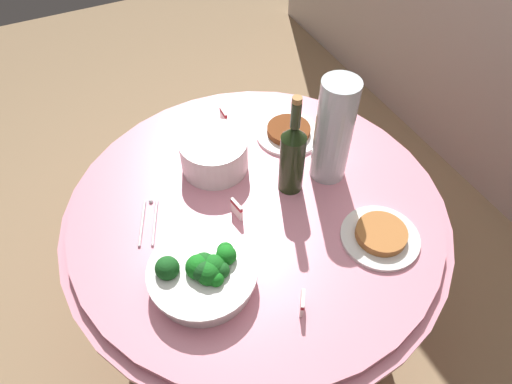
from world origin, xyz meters
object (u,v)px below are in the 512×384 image
at_px(food_plate_stir_fry, 288,132).
at_px(label_placard_front, 224,116).
at_px(decorative_fruit_vase, 333,137).
at_px(food_plate_peanuts, 380,236).
at_px(wine_bottle, 292,156).
at_px(label_placard_mid, 237,209).
at_px(serving_tongs, 149,221).
at_px(label_placard_rear, 302,302).
at_px(plate_stack, 214,154).
at_px(broccoli_bowl, 203,273).

relative_size(food_plate_stir_fry, label_placard_front, 4.00).
distance_m(decorative_fruit_vase, label_placard_front, 0.43).
distance_m(food_plate_peanuts, label_placard_front, 0.67).
height_order(wine_bottle, label_placard_mid, wine_bottle).
bearing_deg(serving_tongs, food_plate_peanuts, 58.96).
xyz_separation_m(serving_tongs, label_placard_front, (-0.31, 0.37, 0.03)).
height_order(label_placard_front, label_placard_mid, same).
bearing_deg(label_placard_rear, decorative_fruit_vase, 140.75).
xyz_separation_m(food_plate_stir_fry, food_plate_peanuts, (0.49, 0.02, 0.00)).
relative_size(plate_stack, food_plate_stir_fry, 0.95).
distance_m(wine_bottle, food_plate_stir_fry, 0.26).
distance_m(food_plate_peanuts, label_placard_rear, 0.31).
distance_m(serving_tongs, label_placard_front, 0.48).
distance_m(plate_stack, label_placard_rear, 0.55).
bearing_deg(serving_tongs, decorative_fruit_vase, 84.38).
xyz_separation_m(broccoli_bowl, label_placard_front, (-0.56, 0.29, -0.01)).
bearing_deg(wine_bottle, label_placard_mid, -80.45).
relative_size(wine_bottle, food_plate_stir_fry, 1.53).
bearing_deg(serving_tongs, food_plate_stir_fry, 105.61).
bearing_deg(label_placard_mid, label_placard_front, 162.07).
height_order(wine_bottle, food_plate_peanuts, wine_bottle).
bearing_deg(decorative_fruit_vase, label_placard_front, -151.21).
distance_m(plate_stack, label_placard_front, 0.22).
bearing_deg(broccoli_bowl, food_plate_stir_fry, 130.90).
distance_m(food_plate_peanuts, label_placard_mid, 0.41).
xyz_separation_m(wine_bottle, food_plate_peanuts, (0.28, 0.13, -0.11)).
relative_size(plate_stack, food_plate_peanuts, 0.95).
relative_size(broccoli_bowl, food_plate_stir_fry, 1.27).
bearing_deg(label_placard_rear, wine_bottle, 155.36).
height_order(label_placard_front, label_placard_rear, same).
distance_m(wine_bottle, label_placard_mid, 0.22).
bearing_deg(wine_bottle, decorative_fruit_vase, 90.68).
xyz_separation_m(decorative_fruit_vase, food_plate_stir_fry, (-0.21, -0.03, -0.13)).
bearing_deg(broccoli_bowl, food_plate_peanuts, 80.01).
xyz_separation_m(label_placard_front, label_placard_rear, (0.73, -0.10, 0.00)).
distance_m(broccoli_bowl, plate_stack, 0.42).
distance_m(plate_stack, serving_tongs, 0.29).
xyz_separation_m(serving_tongs, label_placard_rear, (0.43, 0.26, 0.03)).
bearing_deg(label_placard_front, food_plate_stir_fry, 48.03).
bearing_deg(food_plate_peanuts, label_placard_front, -163.07).
bearing_deg(serving_tongs, label_placard_mid, 69.42).
bearing_deg(food_plate_stir_fry, broccoli_bowl, -49.10).
bearing_deg(decorative_fruit_vase, food_plate_peanuts, -0.49).
xyz_separation_m(plate_stack, label_placard_rear, (0.55, 0.00, -0.02)).
height_order(broccoli_bowl, food_plate_stir_fry, broccoli_bowl).
xyz_separation_m(label_placard_mid, label_placard_rear, (0.34, 0.02, 0.00)).
distance_m(plate_stack, label_placard_mid, 0.21).
relative_size(decorative_fruit_vase, food_plate_peanuts, 1.55).
relative_size(wine_bottle, label_placard_front, 6.11).
xyz_separation_m(wine_bottle, serving_tongs, (-0.06, -0.43, -0.12)).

